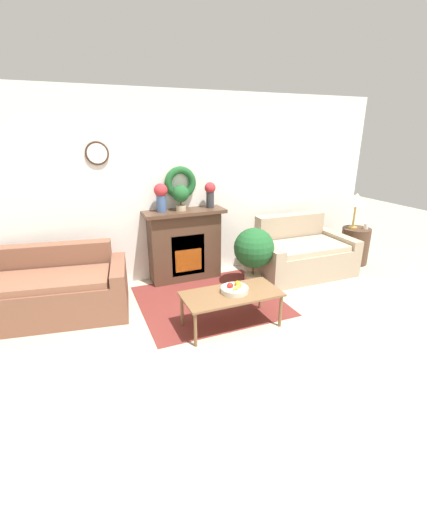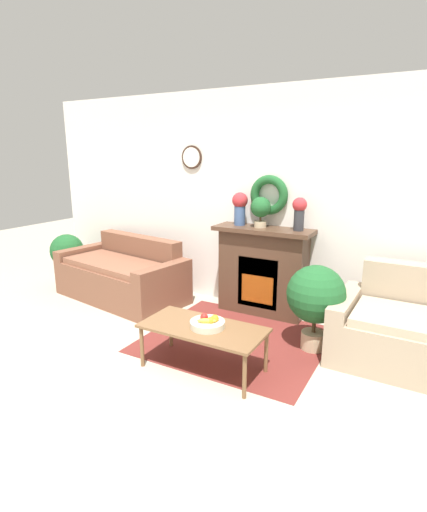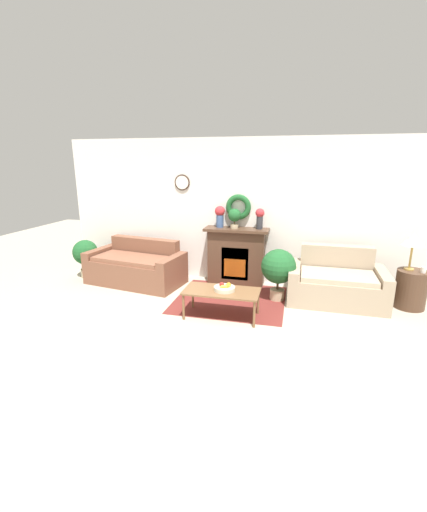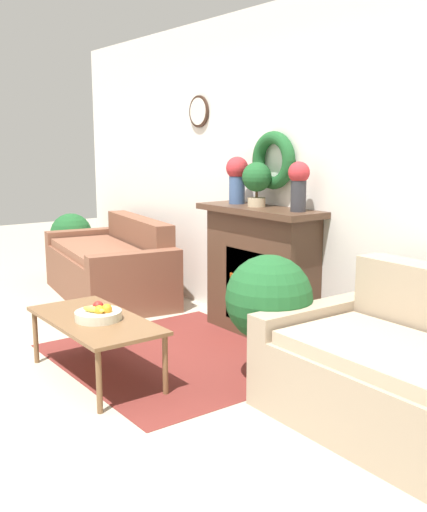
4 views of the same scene
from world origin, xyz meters
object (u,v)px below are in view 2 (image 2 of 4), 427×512
Objects in this scene: loveseat_right at (421,333)px; fruit_bowl at (208,323)px; potted_plant_floor_by_loveseat at (316,297)px; vase_on_mantel_left at (240,206)px; fireplace at (263,270)px; potted_plant_on_mantel at (261,209)px; vase_on_mantel_right at (299,211)px; coffee_table at (203,330)px; couch_left at (123,276)px; potted_plant_floor_by_couch at (67,253)px.

fruit_bowl is at bearing -146.59° from loveseat_right.
potted_plant_floor_by_loveseat is (0.73, 0.88, 0.10)m from fruit_bowl.
loveseat_right is 3.89× the size of vase_on_mantel_left.
vase_on_mantel_left is (-0.33, 0.01, 0.77)m from fireplace.
potted_plant_on_mantel is at bearing 95.46° from fruit_bowl.
fruit_bowl is at bearing -74.46° from vase_on_mantel_left.
fireplace is 3.15× the size of vase_on_mantel_right.
fireplace is at bearing 92.05° from coffee_table.
coffee_table is at bearing -20.61° from couch_left.
couch_left reaches higher than coffee_table.
couch_left is 1.14m from potted_plant_floor_by_couch.
loveseat_right is at bearing -1.01° from potted_plant_floor_by_couch.
vase_on_mantel_right reaches higher than coffee_table.
potted_plant_on_mantel is at bearing -177.52° from vase_on_mantel_right.
potted_plant_floor_by_loveseat is (0.87, -0.63, -0.74)m from potted_plant_on_mantel.
vase_on_mantel_left is at bearing 150.53° from potted_plant_floor_by_loveseat.
fireplace is 1.53m from fruit_bowl.
vase_on_mantel_right is 0.49× the size of potted_plant_floor_by_couch.
couch_left is 1.24× the size of loveseat_right.
vase_on_mantel_left is 1.10× the size of potted_plant_on_mantel.
loveseat_right is at bearing 32.40° from fruit_bowl.
fireplace is at bearing 166.56° from loveseat_right.
coffee_table is 1.28× the size of potted_plant_floor_by_loveseat.
vase_on_mantel_right is at bearing 6.34° from potted_plant_floor_by_couch.
fruit_bowl is at bearing -20.36° from potted_plant_floor_by_couch.
loveseat_right is 2.37m from vase_on_mantel_left.
vase_on_mantel_left reaches higher than coffee_table.
fruit_bowl is at bearing -86.26° from fireplace.
vase_on_mantel_left is at bearing 105.54° from fruit_bowl.
vase_on_mantel_right is (2.28, 0.44, 0.99)m from couch_left.
loveseat_right is 4.30× the size of potted_plant_on_mantel.
loveseat_right is 1.74m from vase_on_mantel_right.
loveseat_right is at bearing -18.82° from vase_on_mantel_right.
vase_on_mantel_left reaches higher than loveseat_right.
potted_plant_floor_by_couch is at bearing -173.06° from potted_plant_on_mantel.
fruit_bowl is 3.30m from potted_plant_floor_by_couch.
fruit_bowl is 1.77m from vase_on_mantel_right.
potted_plant_floor_by_loveseat is (0.77, 0.88, 0.18)m from coffee_table.
couch_left is at bearing 175.53° from potted_plant_floor_by_loveseat.
coffee_table is (1.92, -1.10, 0.07)m from couch_left.
potted_plant_floor_by_couch is at bearing -172.89° from fireplace.
potted_plant_floor_by_loveseat is (1.15, -0.65, -0.75)m from vase_on_mantel_left.
vase_on_mantel_right is at bearing 76.74° from coffee_table.
fireplace is 1.55× the size of potted_plant_floor_by_couch.
potted_plant_floor_by_loveseat is (0.83, -0.65, 0.02)m from fireplace.
potted_plant_floor_by_loveseat is at bearing 50.35° from fruit_bowl.
potted_plant_floor_by_loveseat is (0.41, -0.65, -0.74)m from vase_on_mantel_right.
loveseat_right is at bearing 8.69° from couch_left.
loveseat_right reaches higher than potted_plant_floor_by_couch.
potted_plant_floor_by_loveseat is at bearing -4.07° from potted_plant_floor_by_couch.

